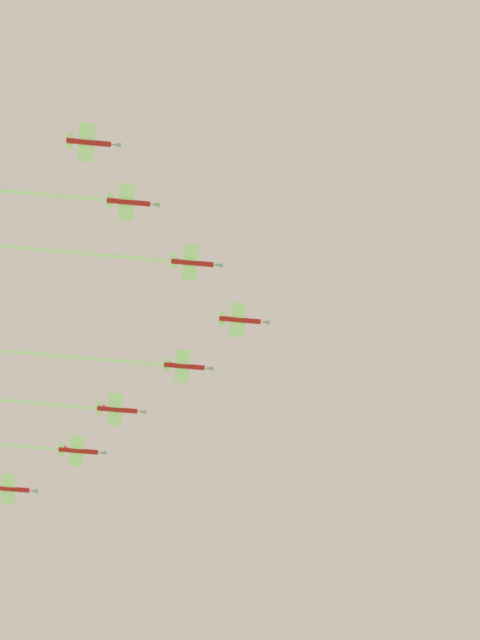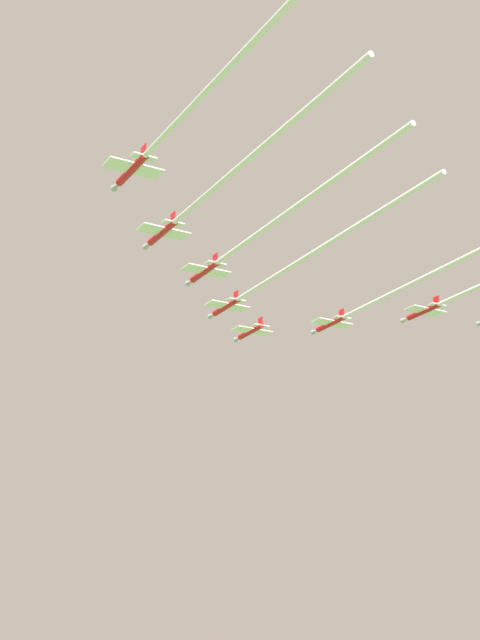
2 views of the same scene
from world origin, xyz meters
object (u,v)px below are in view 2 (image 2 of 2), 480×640
jet_port_outer (259,233)px  jet_starboard_trail (192,106)px  jet_lead (250,332)px  jet_port_inner (285,270)px  jet_starboard_inner (371,304)px  jet_center_rear (215,187)px

jet_port_outer → jet_starboard_trail: jet_starboard_trail is taller
jet_lead → jet_port_outer: size_ratio=0.19×
jet_port_inner → jet_starboard_trail: 55.35m
jet_port_outer → jet_starboard_trail: bearing=-134.2°
jet_starboard_inner → jet_port_inner: bearing=-162.1°
jet_center_rear → jet_starboard_trail: jet_starboard_trail is taller
jet_port_outer → jet_lead: bearing=61.6°
jet_starboard_inner → jet_starboard_trail: 80.56m
jet_port_inner → jet_center_rear: (-31.02, -13.07, 1.04)m
jet_starboard_inner → jet_lead: bearing=115.6°
jet_lead → jet_port_outer: jet_lead is taller
jet_center_rear → jet_port_inner: bearing=39.5°
jet_port_inner → jet_center_rear: bearing=-140.5°
jet_lead → jet_port_inner: size_ratio=0.17×
jet_port_inner → jet_starboard_inner: 27.30m
jet_lead → jet_starboard_trail: 91.04m
jet_port_outer → jet_center_rear: (-14.98, -4.76, 1.32)m
jet_port_inner → jet_starboard_trail: (-48.58, -26.48, 1.70)m
jet_lead → jet_center_rear: jet_center_rear is taller
jet_lead → jet_port_inner: jet_lead is taller
jet_lead → jet_starboard_trail: jet_starboard_trail is taller
jet_port_outer → jet_center_rear: size_ratio=1.02×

